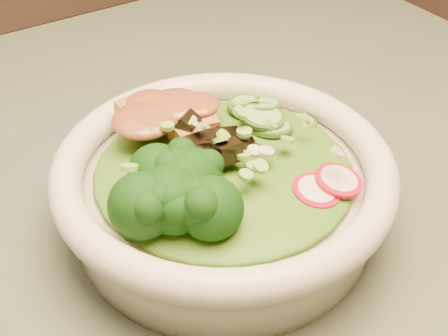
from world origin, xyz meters
TOP-DOWN VIEW (x-y plane):
  - salad_bowl at (0.17, -0.01)m, footprint 0.25×0.25m
  - lettuce_bed at (0.17, -0.01)m, footprint 0.19×0.19m
  - broccoli_florets at (0.12, -0.04)m, footprint 0.09×0.08m
  - radish_slices at (0.20, -0.07)m, footprint 0.11×0.06m
  - cucumber_slices at (0.23, 0.01)m, footprint 0.08×0.08m
  - mushroom_heap at (0.17, -0.00)m, footprint 0.08×0.08m
  - tofu_cubes at (0.15, 0.04)m, footprint 0.09×0.08m
  - peanut_sauce at (0.15, 0.04)m, footprint 0.06×0.05m
  - scallion_garnish at (0.17, -0.01)m, footprint 0.18×0.18m

SIDE VIEW (x-z plane):
  - salad_bowl at x=0.17m, z-range 0.75..0.82m
  - lettuce_bed at x=0.17m, z-range 0.79..0.82m
  - radish_slices at x=0.20m, z-range 0.80..0.82m
  - cucumber_slices at x=0.23m, z-range 0.80..0.83m
  - tofu_cubes at x=0.15m, z-range 0.80..0.83m
  - mushroom_heap at x=0.17m, z-range 0.80..0.84m
  - broccoli_florets at x=0.12m, z-range 0.80..0.84m
  - scallion_garnish at x=0.17m, z-range 0.82..0.84m
  - peanut_sauce at x=0.15m, z-range 0.82..0.84m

